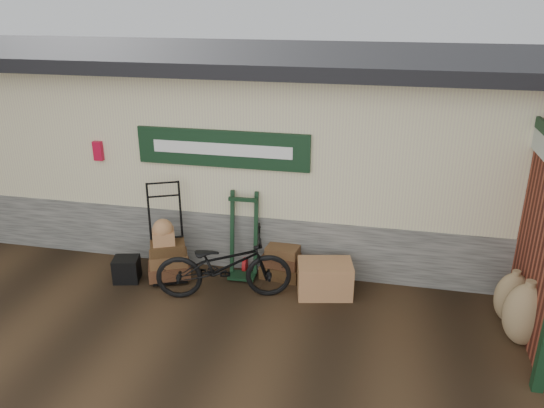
% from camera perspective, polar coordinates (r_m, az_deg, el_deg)
% --- Properties ---
extents(ground, '(80.00, 80.00, 0.00)m').
position_cam_1_polar(ground, '(7.65, -4.87, -10.38)').
color(ground, black).
rests_on(ground, ground).
extents(station_building, '(14.40, 4.10, 3.20)m').
position_cam_1_polar(station_building, '(9.46, -0.39, 6.73)').
color(station_building, '#4C4C47').
rests_on(station_building, ground).
extents(porter_trolley, '(0.91, 0.82, 1.49)m').
position_cam_1_polar(porter_trolley, '(8.11, -11.30, -2.85)').
color(porter_trolley, black).
rests_on(porter_trolley, ground).
extents(green_barrow, '(0.49, 0.42, 1.32)m').
position_cam_1_polar(green_barrow, '(8.01, -3.10, -3.39)').
color(green_barrow, black).
rests_on(green_barrow, ground).
extents(suitcase_stack, '(0.64, 0.45, 0.53)m').
position_cam_1_polar(suitcase_stack, '(8.10, 0.98, -6.21)').
color(suitcase_stack, '#3E2813').
rests_on(suitcase_stack, ground).
extents(wicker_hamper, '(0.86, 0.65, 0.50)m').
position_cam_1_polar(wicker_hamper, '(7.71, 5.70, -7.98)').
color(wicker_hamper, '#955D3B').
rests_on(wicker_hamper, ground).
extents(black_trunk, '(0.44, 0.40, 0.37)m').
position_cam_1_polar(black_trunk, '(8.34, -15.36, -6.79)').
color(black_trunk, black).
rests_on(black_trunk, ground).
extents(bicycle, '(1.14, 2.02, 1.11)m').
position_cam_1_polar(bicycle, '(7.51, -5.23, -6.17)').
color(bicycle, black).
rests_on(bicycle, ground).
extents(burlap_sack_left, '(0.46, 0.39, 0.71)m').
position_cam_1_polar(burlap_sack_left, '(7.70, 24.39, -9.17)').
color(burlap_sack_left, olive).
rests_on(burlap_sack_left, ground).
extents(burlap_sack_right, '(0.63, 0.58, 0.83)m').
position_cam_1_polar(burlap_sack_right, '(7.28, 25.54, -10.68)').
color(burlap_sack_right, olive).
rests_on(burlap_sack_right, ground).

